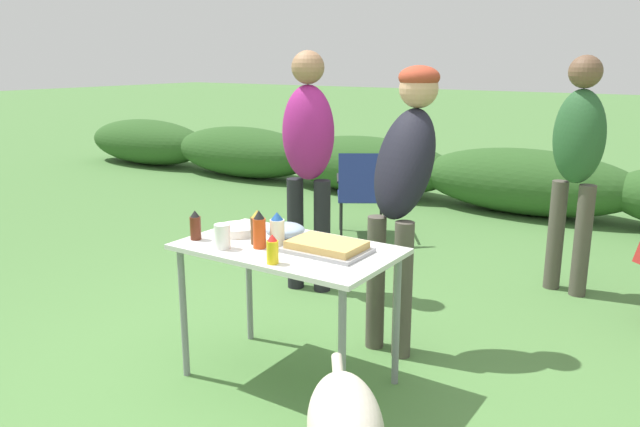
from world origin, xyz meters
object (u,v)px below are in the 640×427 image
(paper_cup_stack, at_px, (222,236))
(standing_person_in_olive_jacket, at_px, (308,150))
(food_tray, at_px, (327,247))
(folding_table, at_px, (288,261))
(hot_sauce_bottle, at_px, (259,230))
(mixing_bowl, at_px, (285,230))
(standing_person_in_red_jacket, at_px, (577,153))
(mayo_bottle, at_px, (277,230))
(standing_person_with_beanie, at_px, (404,174))
(plate_stack, at_px, (238,230))
(mustard_bottle, at_px, (272,250))
(beer_bottle, at_px, (257,228))
(camp_chair_green_behind_table, at_px, (363,190))
(bbq_sauce_bottle, at_px, (195,226))

(paper_cup_stack, bearing_deg, standing_person_in_olive_jacket, 106.99)
(food_tray, bearing_deg, standing_person_in_olive_jacket, 127.94)
(folding_table, relative_size, standing_person_in_olive_jacket, 0.64)
(paper_cup_stack, height_order, hot_sauce_bottle, hot_sauce_bottle)
(mixing_bowl, height_order, hot_sauce_bottle, hot_sauce_bottle)
(food_tray, distance_m, standing_person_in_red_jacket, 2.26)
(mixing_bowl, relative_size, standing_person_in_olive_jacket, 0.12)
(mayo_bottle, height_order, standing_person_with_beanie, standing_person_with_beanie)
(plate_stack, relative_size, mustard_bottle, 1.64)
(mayo_bottle, xyz_separation_m, standing_person_in_olive_jacket, (-0.63, 1.20, 0.21))
(beer_bottle, distance_m, mayo_bottle, 0.12)
(beer_bottle, bearing_deg, mayo_bottle, 7.35)
(food_tray, xyz_separation_m, plate_stack, (-0.58, 0.01, -0.00))
(standing_person_in_olive_jacket, bearing_deg, plate_stack, -88.50)
(folding_table, distance_m, plate_stack, 0.38)
(mixing_bowl, relative_size, camp_chair_green_behind_table, 0.25)
(paper_cup_stack, distance_m, standing_person_in_red_jacket, 2.65)
(paper_cup_stack, distance_m, mayo_bottle, 0.28)
(folding_table, relative_size, hot_sauce_bottle, 5.67)
(standing_person_in_olive_jacket, bearing_deg, standing_person_with_beanie, -39.64)
(bbq_sauce_bottle, height_order, standing_person_with_beanie, standing_person_with_beanie)
(folding_table, height_order, standing_person_in_red_jacket, standing_person_in_red_jacket)
(plate_stack, bearing_deg, mixing_bowl, 19.83)
(beer_bottle, height_order, standing_person_with_beanie, standing_person_with_beanie)
(standing_person_in_red_jacket, bearing_deg, standing_person_in_olive_jacket, -133.78)
(paper_cup_stack, relative_size, standing_person_in_olive_jacket, 0.07)
(folding_table, height_order, standing_person_in_olive_jacket, standing_person_in_olive_jacket)
(beer_bottle, relative_size, standing_person_with_beanie, 0.11)
(hot_sauce_bottle, distance_m, mayo_bottle, 0.09)
(hot_sauce_bottle, relative_size, standing_person_with_beanie, 0.12)
(mixing_bowl, distance_m, mayo_bottle, 0.18)
(standing_person_with_beanie, bearing_deg, hot_sauce_bottle, -109.72)
(plate_stack, height_order, paper_cup_stack, paper_cup_stack)
(mixing_bowl, height_order, mustard_bottle, mustard_bottle)
(mixing_bowl, xyz_separation_m, standing_person_in_olive_jacket, (-0.56, 1.04, 0.26))
(plate_stack, bearing_deg, standing_person_in_olive_jacket, 105.45)
(hot_sauce_bottle, bearing_deg, paper_cup_stack, -142.86)
(mayo_bottle, relative_size, mustard_bottle, 1.28)
(folding_table, bearing_deg, mayo_bottle, -147.01)
(folding_table, height_order, beer_bottle, beer_bottle)
(mixing_bowl, relative_size, standing_person_in_red_jacket, 0.12)
(mustard_bottle, bearing_deg, standing_person_in_olive_jacket, 118.48)
(beer_bottle, distance_m, standing_person_in_olive_jacket, 1.33)
(standing_person_with_beanie, bearing_deg, mayo_bottle, -108.01)
(folding_table, bearing_deg, food_tray, 8.24)
(standing_person_in_olive_jacket, height_order, standing_person_in_red_jacket, standing_person_in_olive_jacket)
(mustard_bottle, bearing_deg, bbq_sauce_bottle, 170.88)
(standing_person_with_beanie, relative_size, standing_person_in_olive_jacket, 0.95)
(mayo_bottle, xyz_separation_m, standing_person_with_beanie, (0.34, 0.73, 0.21))
(beer_bottle, relative_size, camp_chair_green_behind_table, 0.21)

